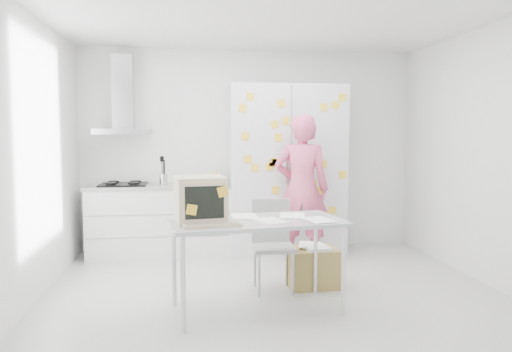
{
  "coord_description": "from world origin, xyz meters",
  "views": [
    {
      "loc": [
        -0.82,
        -4.78,
        1.59
      ],
      "look_at": [
        -0.08,
        0.75,
        1.1
      ],
      "focal_mm": 35.0,
      "sensor_mm": 36.0,
      "label": 1
    }
  ],
  "objects": [
    {
      "name": "floor",
      "position": [
        0.0,
        0.0,
        -0.01
      ],
      "size": [
        4.5,
        4.0,
        0.02
      ],
      "primitive_type": "cube",
      "color": "silver",
      "rests_on": "ground"
    },
    {
      "name": "walls",
      "position": [
        0.0,
        0.72,
        1.35
      ],
      "size": [
        4.52,
        4.01,
        2.7
      ],
      "color": "white",
      "rests_on": "ground"
    },
    {
      "name": "ceiling",
      "position": [
        0.0,
        0.0,
        2.7
      ],
      "size": [
        4.5,
        4.0,
        0.02
      ],
      "primitive_type": "cube",
      "color": "white",
      "rests_on": "walls"
    },
    {
      "name": "counter_run",
      "position": [
        -1.2,
        1.7,
        0.47
      ],
      "size": [
        1.84,
        0.63,
        1.28
      ],
      "color": "white",
      "rests_on": "ground"
    },
    {
      "name": "range_hood",
      "position": [
        -1.65,
        1.84,
        1.96
      ],
      "size": [
        0.7,
        0.48,
        1.01
      ],
      "color": "silver",
      "rests_on": "walls"
    },
    {
      "name": "tall_cabinet",
      "position": [
        0.45,
        1.67,
        1.1
      ],
      "size": [
        1.5,
        0.68,
        2.2
      ],
      "color": "silver",
      "rests_on": "ground"
    },
    {
      "name": "person",
      "position": [
        0.53,
        1.09,
        0.9
      ],
      "size": [
        0.75,
        0.58,
        1.81
      ],
      "primitive_type": "imported",
      "rotation": [
        0.0,
        0.0,
        2.89
      ],
      "color": "#DF5681",
      "rests_on": "ground"
    },
    {
      "name": "desk",
      "position": [
        -0.55,
        -0.48,
        0.92
      ],
      "size": [
        1.61,
        0.96,
        1.21
      ],
      "rotation": [
        0.0,
        0.0,
        0.14
      ],
      "color": "#AFB5BA",
      "rests_on": "ground"
    },
    {
      "name": "chair",
      "position": [
        0.01,
        0.12,
        0.51
      ],
      "size": [
        0.41,
        0.41,
        0.91
      ],
      "rotation": [
        0.0,
        0.0,
        -0.01
      ],
      "color": "#A1A19F",
      "rests_on": "ground"
    },
    {
      "name": "cardboard_box",
      "position": [
        0.43,
        0.14,
        0.21
      ],
      "size": [
        0.51,
        0.41,
        0.43
      ],
      "rotation": [
        0.0,
        0.0,
        0.03
      ],
      "color": "#9C8843",
      "rests_on": "ground"
    }
  ]
}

